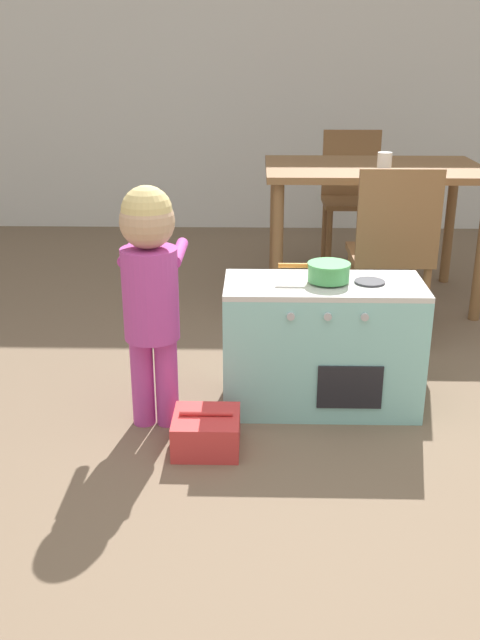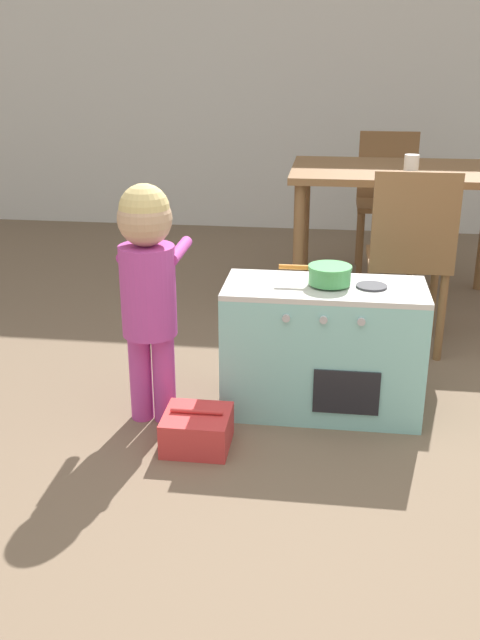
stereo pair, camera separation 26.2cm
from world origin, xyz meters
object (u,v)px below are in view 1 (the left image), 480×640
toy_basket (206,432)px  child_figure (150,277)px  toy_pot (329,271)px  dining_chair_near (392,252)px  dining_chair_far (351,196)px  cup_on_table (384,161)px  dining_table (373,185)px  play_kitchen (322,345)px

toy_basket → child_figure: bearing=137.7°
toy_pot → dining_chair_near: size_ratio=0.32×
dining_chair_near → dining_chair_far: 1.31m
toy_pot → toy_basket: 0.74m
cup_on_table → child_figure: bearing=-128.1°
toy_pot → cup_on_table: bearing=71.7°
child_figure → dining_table: (0.99, 1.44, 0.07)m
play_kitchen → toy_basket: 0.58m
toy_basket → cup_on_table: cup_on_table is taller
toy_basket → dining_chair_far: 2.43m
child_figure → toy_basket: 0.57m
child_figure → cup_on_table: size_ratio=9.82×
toy_basket → dining_chair_far: size_ratio=0.27×
toy_pot → child_figure: bearing=-165.8°
dining_chair_far → toy_pot: bearing=80.5°
toy_pot → dining_chair_near: bearing=61.0°
toy_pot → toy_basket: (-0.44, -0.34, -0.49)m
dining_chair_far → dining_table: bearing=92.3°
play_kitchen → dining_chair_far: size_ratio=0.88×
dining_chair_far → cup_on_table: (0.05, -0.81, 0.33)m
dining_chair_near → toy_pot: bearing=-119.0°
child_figure → play_kitchen: bearing=14.5°
cup_on_table → toy_pot: bearing=-108.3°
dining_chair_near → cup_on_table: (0.03, 0.50, 0.33)m
play_kitchen → cup_on_table: bearing=71.0°
dining_chair_near → dining_chair_far: (-0.02, 1.31, 0.00)m
toy_pot → dining_table: (0.35, 1.28, 0.09)m
toy_basket → cup_on_table: 1.82m
play_kitchen → child_figure: child_figure is taller
play_kitchen → cup_on_table: 1.30m
child_figure → cup_on_table: child_figure is taller
dining_table → cup_on_table: cup_on_table is taller
child_figure → dining_chair_near: 1.26m
toy_pot → dining_chair_near: (0.34, 0.62, -0.10)m
dining_table → cup_on_table: 0.22m
toy_basket → dining_chair_far: dining_chair_far is taller
toy_pot → dining_chair_far: 1.96m
toy_pot → child_figure: child_figure is taller
cup_on_table → dining_chair_far: bearing=93.4°
cup_on_table → toy_basket: bearing=-118.9°
toy_pot → cup_on_table: 1.21m
child_figure → dining_table: 1.75m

